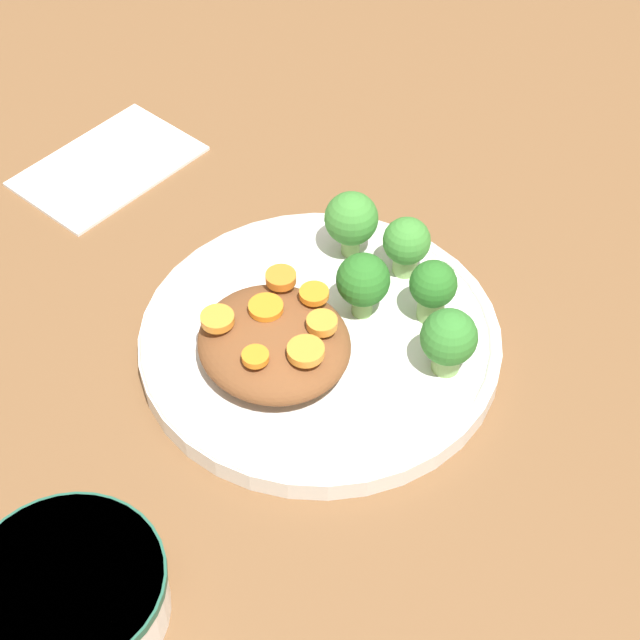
{
  "coord_description": "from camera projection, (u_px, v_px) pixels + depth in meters",
  "views": [
    {
      "loc": [
        -0.3,
        -0.41,
        0.58
      ],
      "look_at": [
        0.0,
        0.0,
        0.03
      ],
      "focal_mm": 60.0,
      "sensor_mm": 36.0,
      "label": 1
    }
  ],
  "objects": [
    {
      "name": "carrot_slice_6",
      "position": [
        311.0,
        295.0,
        0.73
      ],
      "size": [
        0.02,
        0.02,
        0.01
      ],
      "primitive_type": "cylinder",
      "color": "orange",
      "rests_on": "stew_mound"
    },
    {
      "name": "plate",
      "position": [
        320.0,
        339.0,
        0.76
      ],
      "size": [
        0.26,
        0.26,
        0.02
      ],
      "color": "silver",
      "rests_on": "ground_plane"
    },
    {
      "name": "stew_mound",
      "position": [
        277.0,
        346.0,
        0.73
      ],
      "size": [
        0.1,
        0.11,
        0.03
      ],
      "primitive_type": "ellipsoid",
      "color": "brown",
      "rests_on": "plate"
    },
    {
      "name": "broccoli_floret_1",
      "position": [
        449.0,
        339.0,
        0.72
      ],
      "size": [
        0.04,
        0.04,
        0.05
      ],
      "color": "#7FA85B",
      "rests_on": "plate"
    },
    {
      "name": "broccoli_floret_4",
      "position": [
        433.0,
        288.0,
        0.75
      ],
      "size": [
        0.03,
        0.03,
        0.05
      ],
      "color": "#7FA85B",
      "rests_on": "plate"
    },
    {
      "name": "broccoli_floret_2",
      "position": [
        351.0,
        220.0,
        0.79
      ],
      "size": [
        0.04,
        0.04,
        0.05
      ],
      "color": "#759E51",
      "rests_on": "plate"
    },
    {
      "name": "carrot_slice_2",
      "position": [
        266.0,
        307.0,
        0.73
      ],
      "size": [
        0.02,
        0.02,
        0.0
      ],
      "primitive_type": "cylinder",
      "color": "orange",
      "rests_on": "stew_mound"
    },
    {
      "name": "dip_bowl",
      "position": [
        70.0,
        593.0,
        0.61
      ],
      "size": [
        0.12,
        0.12,
        0.04
      ],
      "color": "white",
      "rests_on": "ground_plane"
    },
    {
      "name": "broccoli_floret_0",
      "position": [
        364.0,
        282.0,
        0.75
      ],
      "size": [
        0.04,
        0.04,
        0.05
      ],
      "color": "#759E51",
      "rests_on": "plate"
    },
    {
      "name": "napkin",
      "position": [
        108.0,
        165.0,
        0.91
      ],
      "size": [
        0.17,
        0.13,
        0.01
      ],
      "rotation": [
        0.0,
        0.0,
        0.23
      ],
      "color": "white",
      "rests_on": "ground_plane"
    },
    {
      "name": "broccoli_floret_3",
      "position": [
        406.0,
        244.0,
        0.78
      ],
      "size": [
        0.04,
        0.04,
        0.05
      ],
      "color": "#7FA85B",
      "rests_on": "plate"
    },
    {
      "name": "ground_plane",
      "position": [
        320.0,
        349.0,
        0.77
      ],
      "size": [
        4.0,
        4.0,
        0.0
      ],
      "primitive_type": "plane",
      "color": "brown"
    },
    {
      "name": "carrot_slice_3",
      "position": [
        281.0,
        278.0,
        0.74
      ],
      "size": [
        0.02,
        0.02,
        0.01
      ],
      "primitive_type": "cylinder",
      "color": "orange",
      "rests_on": "stew_mound"
    },
    {
      "name": "carrot_slice_1",
      "position": [
        217.0,
        319.0,
        0.72
      ],
      "size": [
        0.02,
        0.02,
        0.01
      ],
      "primitive_type": "cylinder",
      "color": "orange",
      "rests_on": "stew_mound"
    },
    {
      "name": "carrot_slice_5",
      "position": [
        322.0,
        323.0,
        0.72
      ],
      "size": [
        0.02,
        0.02,
        0.01
      ],
      "primitive_type": "cylinder",
      "color": "orange",
      "rests_on": "stew_mound"
    },
    {
      "name": "carrot_slice_0",
      "position": [
        306.0,
        351.0,
        0.7
      ],
      "size": [
        0.03,
        0.03,
        0.01
      ],
      "primitive_type": "cylinder",
      "color": "orange",
      "rests_on": "stew_mound"
    },
    {
      "name": "carrot_slice_4",
      "position": [
        255.0,
        357.0,
        0.7
      ],
      "size": [
        0.02,
        0.02,
        0.0
      ],
      "primitive_type": "cylinder",
      "color": "orange",
      "rests_on": "stew_mound"
    }
  ]
}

